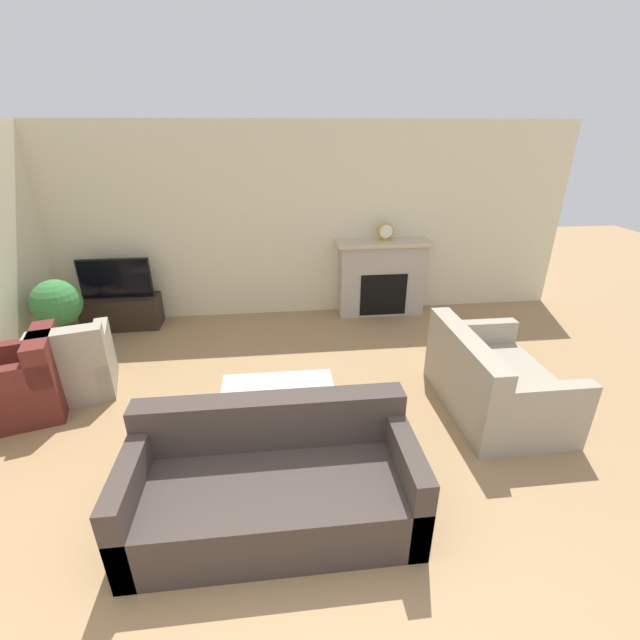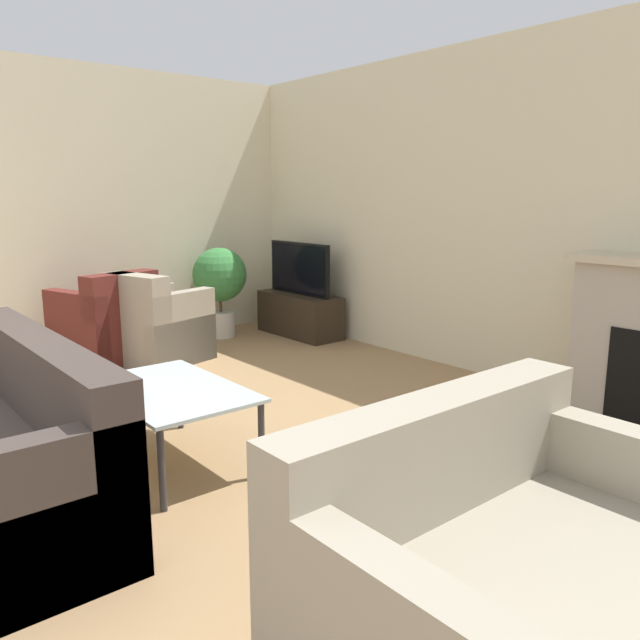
{
  "view_description": "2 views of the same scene",
  "coord_description": "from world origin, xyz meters",
  "px_view_note": "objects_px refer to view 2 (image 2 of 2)",
  "views": [
    {
      "loc": [
        0.09,
        -1.39,
        2.59
      ],
      "look_at": [
        0.54,
        2.52,
        0.82
      ],
      "focal_mm": 24.0,
      "sensor_mm": 36.0,
      "label": 1
    },
    {
      "loc": [
        3.16,
        0.39,
        1.5
      ],
      "look_at": [
        0.32,
        2.73,
        0.75
      ],
      "focal_mm": 35.0,
      "sensor_mm": 36.0,
      "label": 2
    }
  ],
  "objects_px": {
    "coffee_table": "(170,395)",
    "potted_plant": "(220,280)",
    "tv": "(299,268)",
    "armchair_by_window": "(106,327)",
    "armchair_accent": "(158,328)",
    "couch_loveseat": "(513,584)"
  },
  "relations": [
    {
      "from": "coffee_table",
      "to": "couch_loveseat",
      "type": "bearing_deg",
      "value": 3.59
    },
    {
      "from": "tv",
      "to": "armchair_by_window",
      "type": "distance_m",
      "value": 2.05
    },
    {
      "from": "tv",
      "to": "coffee_table",
      "type": "height_order",
      "value": "tv"
    },
    {
      "from": "armchair_accent",
      "to": "coffee_table",
      "type": "height_order",
      "value": "armchair_accent"
    },
    {
      "from": "couch_loveseat",
      "to": "armchair_by_window",
      "type": "relative_size",
      "value": 1.55
    },
    {
      "from": "armchair_by_window",
      "to": "armchair_accent",
      "type": "xyz_separation_m",
      "value": [
        0.37,
        0.34,
        0.0
      ]
    },
    {
      "from": "tv",
      "to": "coffee_table",
      "type": "bearing_deg",
      "value": -50.16
    },
    {
      "from": "couch_loveseat",
      "to": "tv",
      "type": "bearing_deg",
      "value": 60.24
    },
    {
      "from": "armchair_by_window",
      "to": "armchair_accent",
      "type": "distance_m",
      "value": 0.5
    },
    {
      "from": "armchair_accent",
      "to": "coffee_table",
      "type": "xyz_separation_m",
      "value": [
        2.08,
        -0.91,
        0.1
      ]
    },
    {
      "from": "armchair_accent",
      "to": "coffee_table",
      "type": "bearing_deg",
      "value": 141.48
    },
    {
      "from": "coffee_table",
      "to": "armchair_by_window",
      "type": "bearing_deg",
      "value": 166.87
    },
    {
      "from": "potted_plant",
      "to": "coffee_table",
      "type": "bearing_deg",
      "value": -35.57
    },
    {
      "from": "tv",
      "to": "couch_loveseat",
      "type": "bearing_deg",
      "value": -29.76
    },
    {
      "from": "couch_loveseat",
      "to": "potted_plant",
      "type": "relative_size",
      "value": 1.49
    },
    {
      "from": "potted_plant",
      "to": "couch_loveseat",
      "type": "bearing_deg",
      "value": -20.17
    },
    {
      "from": "couch_loveseat",
      "to": "coffee_table",
      "type": "bearing_deg",
      "value": 93.59
    },
    {
      "from": "coffee_table",
      "to": "potted_plant",
      "type": "xyz_separation_m",
      "value": [
        -2.6,
        1.86,
        0.2
      ]
    },
    {
      "from": "couch_loveseat",
      "to": "armchair_accent",
      "type": "distance_m",
      "value": 4.26
    },
    {
      "from": "tv",
      "to": "armchair_by_window",
      "type": "bearing_deg",
      "value": -99.22
    },
    {
      "from": "tv",
      "to": "potted_plant",
      "type": "height_order",
      "value": "tv"
    },
    {
      "from": "armchair_by_window",
      "to": "coffee_table",
      "type": "height_order",
      "value": "armchair_by_window"
    }
  ]
}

